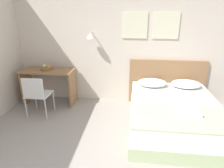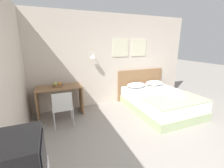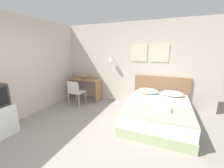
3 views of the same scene
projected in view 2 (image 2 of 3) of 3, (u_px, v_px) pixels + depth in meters
The scene contains 11 objects.
wall_back at pixel (109, 61), 4.48m from camera, with size 5.27×0.31×2.65m.
bed at pixel (160, 102), 4.20m from camera, with size 1.52×1.98×0.51m.
headboard at pixel (140, 84), 5.04m from camera, with size 1.64×0.06×1.00m.
pillow_left at pixel (136, 85), 4.64m from camera, with size 0.60×0.43×0.15m.
pillow_right at pixel (154, 83), 4.88m from camera, with size 0.60×0.43×0.15m.
throw_blanket at pixel (176, 100), 3.61m from camera, with size 1.48×0.79×0.02m.
folded_towel_near_foot at pixel (176, 96), 3.77m from camera, with size 0.34×0.29×0.06m.
desk at pixel (60, 96), 3.85m from camera, with size 1.12×0.50×0.77m.
desk_chair at pixel (63, 106), 3.30m from camera, with size 0.44×0.44×0.83m.
fruit_bowl at pixel (58, 85), 3.78m from camera, with size 0.25×0.25×0.12m.
television at pixel (13, 165), 1.20m from camera, with size 0.46×0.47×0.46m.
Camera 2 is at (-1.61, -1.27, 1.85)m, focal length 24.00 mm.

